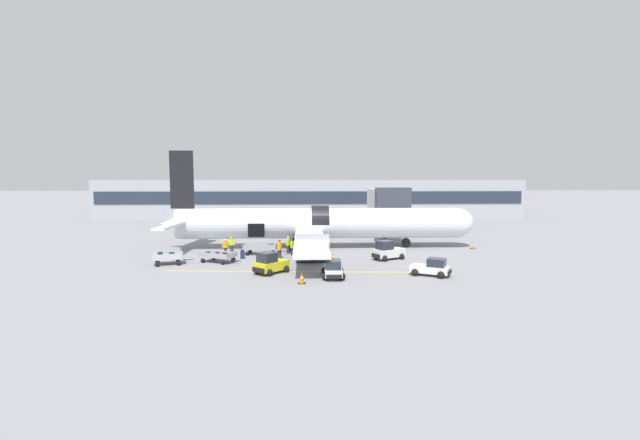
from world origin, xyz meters
The scene contains 22 objects.
ground_plane centered at (0.00, 0.00, 0.00)m, with size 500.00×500.00×0.00m, color gray.
apron_marking_line centered at (-1.69, -7.57, 0.00)m, with size 22.19×1.74×0.01m.
terminal_strip centered at (0.00, 44.60, 3.63)m, with size 81.79×11.66×7.26m.
jet_bridge_stub centered at (8.43, 10.15, 4.65)m, with size 3.86×10.33×6.46m.
airplane centered at (-0.42, 4.35, 2.56)m, with size 33.69×30.67×10.37m.
baggage_tug_lead centered at (6.07, -2.65, 0.74)m, with size 3.26×2.55×1.78m.
baggage_tug_mid centered at (-4.33, -8.04, 0.72)m, with size 2.86×2.97×1.72m.
baggage_tug_rear centered at (8.11, -9.41, 0.60)m, with size 3.22×2.61×1.38m.
baggage_tug_spare centered at (0.51, -9.70, 0.61)m, with size 1.81×3.27×1.39m.
baggage_cart_loading centered at (-5.84, 0.56, 0.54)m, with size 4.23×1.96×1.06m.
baggage_cart_queued centered at (-9.22, -3.36, 0.49)m, with size 3.93×2.77×0.93m.
baggage_cart_empty centered at (-13.43, -4.09, 0.54)m, with size 3.46×2.45×1.13m.
ground_crew_loader_a centered at (-2.80, -0.07, 0.82)m, with size 0.35×0.53×1.56m.
ground_crew_loader_b centered at (-8.90, 1.50, 0.87)m, with size 0.57×0.47×1.65m.
ground_crew_driver centered at (-9.23, -0.20, 0.88)m, with size 0.57×0.38×1.67m.
ground_crew_supervisor centered at (-1.51, 2.02, 0.87)m, with size 0.46×0.58×1.65m.
ground_crew_helper centered at (-3.92, -1.98, 0.98)m, with size 0.43×0.64×1.86m.
ground_crew_marshal centered at (-3.23, 0.90, 0.93)m, with size 0.41×0.61×1.76m.
suitcase_on_tarmac_upright centered at (-7.39, -1.63, 0.37)m, with size 0.46×0.32×0.85m.
safety_cone_nose centered at (16.40, 3.18, 0.26)m, with size 0.49×0.49×0.56m.
safety_cone_engine_left centered at (-1.85, -11.47, 0.37)m, with size 0.54×0.54×0.79m.
safety_cone_wingtip centered at (1.00, -3.16, 0.37)m, with size 0.64×0.64×0.79m.
Camera 1 is at (-1.78, -41.28, 7.35)m, focal length 24.00 mm.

